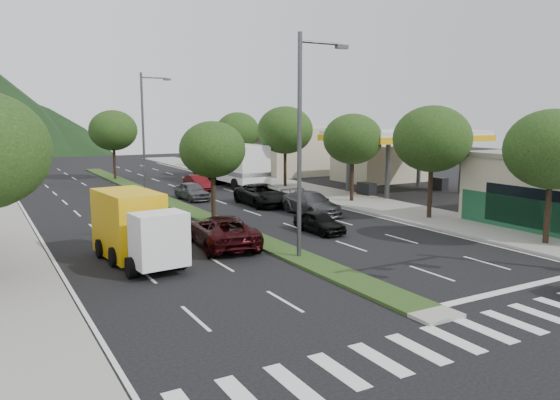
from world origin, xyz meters
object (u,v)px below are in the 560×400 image
car_queue_d (262,195)px  suv_maroon (222,231)px  tree_r_d (285,130)px  car_queue_e (192,191)px  motorhome (231,163)px  tree_med_near (212,150)px  streetlight_near (303,135)px  tree_r_c (353,139)px  box_truck (135,229)px  car_queue_a (319,222)px  car_queue_b (311,203)px  tree_med_far (113,130)px  car_queue_c (198,183)px  tree_r_e (238,131)px  tree_r_b (432,139)px  streetlight_mid (145,126)px  tree_r_a (552,149)px  car_queue_f (210,174)px

car_queue_d → suv_maroon: bearing=-124.1°
tree_r_d → car_queue_e: tree_r_d is taller
car_queue_d → motorhome: 12.82m
tree_med_near → streetlight_near: 10.07m
tree_r_c → box_truck: size_ratio=1.01×
car_queue_a → car_queue_d: (1.67, 10.00, 0.17)m
car_queue_b → tree_r_d: bearing=67.2°
tree_med_far → car_queue_c: 13.36m
tree_r_e → car_queue_d: (-6.45, -17.83, -4.12)m
tree_r_b → streetlight_mid: (-11.79, 21.00, 0.55)m
tree_r_a → suv_maroon: tree_r_a is taller
tree_r_d → box_truck: tree_r_d is taller
motorhome → tree_r_a: bearing=-85.9°
car_queue_c → tree_r_a: bearing=-75.2°
tree_med_far → car_queue_f: size_ratio=1.31×
tree_r_b → suv_maroon: bearing=-179.3°
tree_med_far → box_truck: tree_med_far is taller
box_truck → tree_r_d: bearing=-140.3°
tree_r_b → box_truck: (-18.61, -0.86, -3.58)m
tree_r_b → car_queue_f: (-4.42, 25.17, -4.27)m
tree_r_b → tree_r_c: tree_r_b is taller
tree_r_b → car_queue_d: tree_r_b is taller
suv_maroon → car_queue_f: bearing=-103.7°
tree_r_a → car_queue_a: (-8.12, 8.17, -4.22)m
suv_maroon → tree_r_a: bearing=158.3°
car_queue_b → car_queue_d: car_queue_d is taller
tree_r_c → tree_med_near: bearing=-170.5°
tree_med_near → suv_maroon: bearing=-109.1°
car_queue_c → tree_r_b: bearing=-69.7°
tree_r_a → tree_r_b: tree_r_b is taller
tree_r_d → car_queue_a: (-8.12, -17.83, -4.58)m
car_queue_c → suv_maroon: bearing=-108.2°
tree_r_c → tree_med_near: size_ratio=1.08×
car_queue_d → car_queue_e: (-3.51, 5.00, -0.08)m
tree_r_b → box_truck: size_ratio=1.08×
streetlight_near → box_truck: size_ratio=1.56×
tree_r_b → car_queue_c: bearing=110.5°
tree_r_b → tree_r_e: tree_r_b is taller
tree_r_b → tree_r_c: size_ratio=1.07×
tree_r_a → box_truck: 20.22m
car_queue_f → box_truck: box_truck is taller
tree_med_near → car_queue_b: (6.56, -0.83, -3.68)m
tree_r_c → car_queue_d: bearing=161.4°
tree_med_near → suv_maroon: tree_med_near is taller
tree_med_near → box_truck: (-6.61, -6.86, -2.97)m
tree_r_c → car_queue_b: bearing=-152.5°
car_queue_a → car_queue_d: 10.14m
car_queue_a → box_truck: box_truck is taller
tree_r_a → streetlight_mid: 31.32m
motorhome → tree_r_c: bearing=-79.2°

